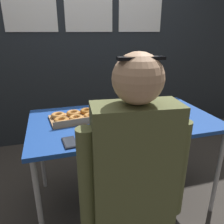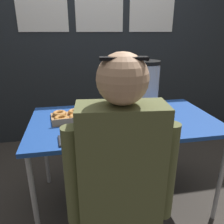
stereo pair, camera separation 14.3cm
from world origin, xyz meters
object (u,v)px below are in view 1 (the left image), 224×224
(donut_box, at_px, (81,116))
(person_seated, at_px, (133,192))
(coffee_urn, at_px, (142,84))
(cell_phone, at_px, (70,142))

(donut_box, xyz_separation_m, person_seated, (0.14, -0.72, -0.14))
(coffee_urn, height_order, cell_phone, coffee_urn)
(donut_box, bearing_deg, coffee_urn, 8.17)
(donut_box, height_order, coffee_urn, coffee_urn)
(donut_box, relative_size, person_seated, 0.38)
(donut_box, relative_size, coffee_urn, 1.16)
(coffee_urn, bearing_deg, person_seated, -115.33)
(coffee_urn, xyz_separation_m, person_seated, (-0.41, -0.87, -0.31))
(cell_phone, distance_m, person_seated, 0.46)
(person_seated, bearing_deg, donut_box, -73.01)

